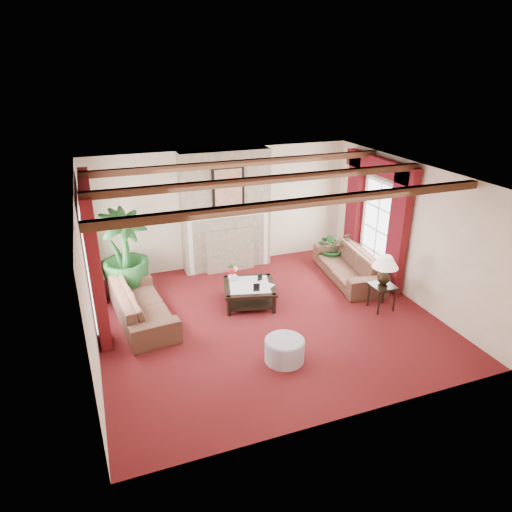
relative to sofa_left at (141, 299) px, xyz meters
name	(u,v)px	position (x,y,z in m)	size (l,w,h in m)	color
floor	(267,319)	(2.17, -0.78, -0.43)	(6.00, 6.00, 0.00)	#490D12
ceiling	(269,176)	(2.17, -0.78, 2.27)	(6.00, 6.00, 0.00)	white
back_wall	(223,208)	(2.17, 1.97, 0.92)	(6.00, 0.02, 2.70)	beige
left_wall	(87,278)	(-0.83, -0.78, 0.92)	(0.02, 5.50, 2.70)	beige
right_wall	(410,232)	(5.17, -0.78, 0.92)	(0.02, 5.50, 2.70)	beige
ceiling_beams	(269,180)	(2.17, -0.78, 2.21)	(6.00, 3.00, 0.12)	#3A2012
fireplace	(224,150)	(2.17, 1.77, 2.27)	(2.00, 0.52, 2.70)	tan
french_door_left	(81,211)	(-0.80, 0.22, 1.70)	(0.10, 1.10, 2.16)	white
french_door_right	(383,181)	(5.14, 0.22, 1.70)	(0.10, 1.10, 2.16)	white
curtains_left	(84,186)	(-0.69, 0.22, 2.12)	(0.20, 2.40, 2.55)	#470914
curtains_right	(381,161)	(5.03, 0.22, 2.12)	(0.20, 2.40, 2.55)	#470914
sofa_left	(141,299)	(0.00, 0.00, 0.00)	(0.87, 2.24, 0.85)	#330E15
sofa_right	(349,261)	(4.48, 0.21, 0.00)	(0.89, 2.23, 0.85)	#330E15
potted_palm	(126,271)	(-0.14, 1.18, 0.07)	(1.66, 2.03, 0.99)	black
small_plant	(332,251)	(4.54, 1.04, -0.10)	(0.92, 0.98, 0.65)	black
coffee_table	(249,294)	(2.06, -0.10, -0.23)	(0.99, 0.99, 0.40)	black
side_table	(381,297)	(4.38, -1.18, -0.17)	(0.43, 0.43, 0.51)	black
ottoman	(284,350)	(1.96, -2.06, -0.24)	(0.64, 0.64, 0.37)	#9895A9
table_lamp	(385,270)	(4.38, -1.18, 0.39)	(0.49, 0.49, 0.62)	black
flower_vase	(233,276)	(1.82, 0.21, 0.07)	(0.20, 0.21, 0.19)	silver
book	(263,281)	(2.28, -0.30, 0.11)	(0.18, 0.14, 0.28)	black
photo_frame_a	(257,288)	(2.10, -0.41, 0.06)	(0.12, 0.02, 0.16)	black
photo_frame_b	(260,278)	(2.32, 0.00, 0.04)	(0.10, 0.02, 0.13)	black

